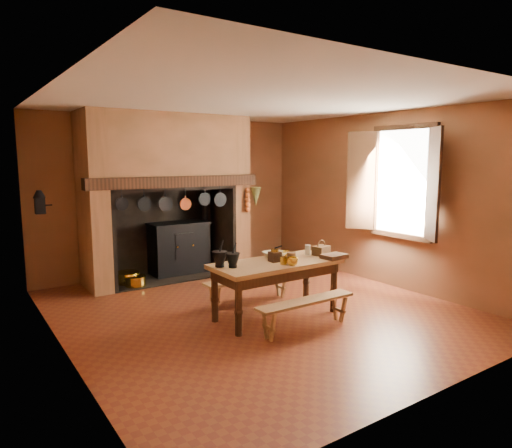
# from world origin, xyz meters

# --- Properties ---
(floor) EXTENTS (5.50, 5.50, 0.00)m
(floor) POSITION_xyz_m (0.00, 0.00, 0.00)
(floor) COLOR brown
(floor) RESTS_ON ground
(ceiling) EXTENTS (5.50, 5.50, 0.00)m
(ceiling) POSITION_xyz_m (0.00, 0.00, 2.80)
(ceiling) COLOR silver
(ceiling) RESTS_ON back_wall
(back_wall) EXTENTS (5.00, 0.02, 2.80)m
(back_wall) POSITION_xyz_m (0.00, 2.75, 1.40)
(back_wall) COLOR #945A3B
(back_wall) RESTS_ON floor
(wall_left) EXTENTS (0.02, 5.50, 2.80)m
(wall_left) POSITION_xyz_m (-2.50, 0.00, 1.40)
(wall_left) COLOR #945A3B
(wall_left) RESTS_ON floor
(wall_right) EXTENTS (0.02, 5.50, 2.80)m
(wall_right) POSITION_xyz_m (2.50, 0.00, 1.40)
(wall_right) COLOR #945A3B
(wall_right) RESTS_ON floor
(wall_front) EXTENTS (5.00, 0.02, 2.80)m
(wall_front) POSITION_xyz_m (0.00, -2.75, 1.40)
(wall_front) COLOR #945A3B
(wall_front) RESTS_ON floor
(chimney_breast) EXTENTS (2.95, 0.96, 2.80)m
(chimney_breast) POSITION_xyz_m (-0.30, 2.31, 1.81)
(chimney_breast) COLOR #945A3B
(chimney_breast) RESTS_ON floor
(iron_range) EXTENTS (1.12, 0.55, 1.60)m
(iron_range) POSITION_xyz_m (-0.04, 2.45, 0.48)
(iron_range) COLOR black
(iron_range) RESTS_ON floor
(hearth_pans) EXTENTS (0.51, 0.62, 0.20)m
(hearth_pans) POSITION_xyz_m (-1.05, 2.22, 0.09)
(hearth_pans) COLOR gold
(hearth_pans) RESTS_ON floor
(hanging_pans) EXTENTS (1.92, 0.29, 0.27)m
(hanging_pans) POSITION_xyz_m (-0.34, 1.81, 1.36)
(hanging_pans) COLOR black
(hanging_pans) RESTS_ON chimney_breast
(onion_string) EXTENTS (0.12, 0.10, 0.46)m
(onion_string) POSITION_xyz_m (1.00, 1.79, 1.33)
(onion_string) COLOR #A3511E
(onion_string) RESTS_ON chimney_breast
(herb_bunch) EXTENTS (0.20, 0.20, 0.35)m
(herb_bunch) POSITION_xyz_m (1.18, 1.79, 1.38)
(herb_bunch) COLOR brown
(herb_bunch) RESTS_ON chimney_breast
(window) EXTENTS (0.39, 1.75, 1.76)m
(window) POSITION_xyz_m (2.35, -0.40, 1.70)
(window) COLOR white
(window) RESTS_ON wall_right
(wall_coffee_mill) EXTENTS (0.23, 0.16, 0.31)m
(wall_coffee_mill) POSITION_xyz_m (-2.42, 1.55, 1.52)
(wall_coffee_mill) COLOR black
(wall_coffee_mill) RESTS_ON wall_left
(work_table) EXTENTS (1.71, 0.76, 0.74)m
(work_table) POSITION_xyz_m (0.05, -0.35, 0.62)
(work_table) COLOR #A6764C
(work_table) RESTS_ON floor
(bench_front) EXTENTS (1.36, 0.24, 0.38)m
(bench_front) POSITION_xyz_m (0.05, -0.95, 0.29)
(bench_front) COLOR #A6764C
(bench_front) RESTS_ON floor
(bench_back) EXTENTS (1.39, 0.24, 0.39)m
(bench_back) POSITION_xyz_m (0.05, 0.28, 0.29)
(bench_back) COLOR #A6764C
(bench_back) RESTS_ON floor
(mortar_large) EXTENTS (0.19, 0.19, 0.33)m
(mortar_large) POSITION_xyz_m (-0.71, -0.20, 0.85)
(mortar_large) COLOR black
(mortar_large) RESTS_ON work_table
(mortar_small) EXTENTS (0.18, 0.18, 0.31)m
(mortar_small) POSITION_xyz_m (-0.59, -0.32, 0.84)
(mortar_small) COLOR black
(mortar_small) RESTS_ON work_table
(coffee_grinder) EXTENTS (0.18, 0.14, 0.21)m
(coffee_grinder) POSITION_xyz_m (0.02, -0.35, 0.82)
(coffee_grinder) COLOR #392212
(coffee_grinder) RESTS_ON work_table
(brass_mug_a) EXTENTS (0.11, 0.11, 0.10)m
(brass_mug_a) POSITION_xyz_m (0.03, -0.53, 0.79)
(brass_mug_a) COLOR gold
(brass_mug_a) RESTS_ON work_table
(brass_mug_b) EXTENTS (0.09, 0.09, 0.10)m
(brass_mug_b) POSITION_xyz_m (0.33, -0.19, 0.79)
(brass_mug_b) COLOR gold
(brass_mug_b) RESTS_ON work_table
(mixing_bowl) EXTENTS (0.31, 0.31, 0.08)m
(mixing_bowl) POSITION_xyz_m (0.18, -0.13, 0.78)
(mixing_bowl) COLOR #BFBB93
(mixing_bowl) RESTS_ON work_table
(stoneware_crock) EXTENTS (0.15, 0.15, 0.14)m
(stoneware_crock) POSITION_xyz_m (0.14, -0.55, 0.81)
(stoneware_crock) COLOR #54301F
(stoneware_crock) RESTS_ON work_table
(glass_jar) EXTENTS (0.10, 0.10, 0.14)m
(glass_jar) POSITION_xyz_m (0.66, -0.25, 0.81)
(glass_jar) COLOR beige
(glass_jar) RESTS_ON work_table
(wicker_basket) EXTENTS (0.26, 0.22, 0.22)m
(wicker_basket) POSITION_xyz_m (0.80, -0.38, 0.81)
(wicker_basket) COLOR #513018
(wicker_basket) RESTS_ON work_table
(wooden_tray) EXTENTS (0.34, 0.26, 0.06)m
(wooden_tray) POSITION_xyz_m (0.80, -0.64, 0.77)
(wooden_tray) COLOR #392212
(wooden_tray) RESTS_ON work_table
(brass_cup) EXTENTS (0.16, 0.16, 0.11)m
(brass_cup) POSITION_xyz_m (0.07, -0.65, 0.79)
(brass_cup) COLOR gold
(brass_cup) RESTS_ON work_table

